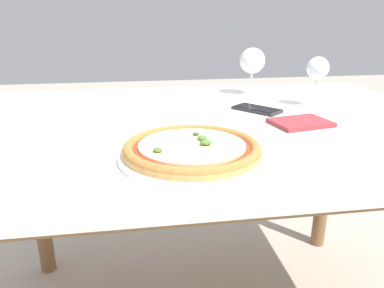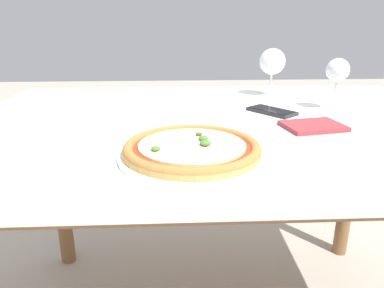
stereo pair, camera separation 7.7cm
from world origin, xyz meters
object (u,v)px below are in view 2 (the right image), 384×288
at_px(dining_table, 221,148).
at_px(wine_glass_far_right, 272,62).
at_px(pizza_plate, 192,150).
at_px(wine_glass_far_left, 338,72).
at_px(cell_phone, 272,111).

relative_size(dining_table, wine_glass_far_right, 8.42).
xyz_separation_m(pizza_plate, wine_glass_far_left, (0.46, 0.39, 0.10)).
bearing_deg(cell_phone, wine_glass_far_right, 77.10).
bearing_deg(pizza_plate, wine_glass_far_left, 40.33).
bearing_deg(wine_glass_far_left, pizza_plate, -139.67).
height_order(pizza_plate, wine_glass_far_left, wine_glass_far_left).
xyz_separation_m(dining_table, wine_glass_far_right, (0.22, 0.33, 0.20)).
height_order(pizza_plate, cell_phone, pizza_plate).
distance_m(wine_glass_far_left, wine_glass_far_right, 0.26).
xyz_separation_m(dining_table, wine_glass_far_left, (0.36, 0.12, 0.19)).
distance_m(dining_table, cell_phone, 0.20).
distance_m(pizza_plate, cell_phone, 0.44).
height_order(wine_glass_far_left, cell_phone, wine_glass_far_left).
height_order(dining_table, wine_glass_far_left, wine_glass_far_left).
bearing_deg(pizza_plate, wine_glass_far_right, 62.44).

